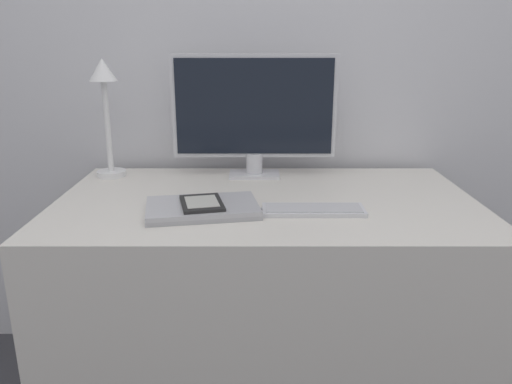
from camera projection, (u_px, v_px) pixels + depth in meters
name	position (u px, v px, depth m)	size (l,w,h in m)	color
wall_back	(262.00, 48.00, 1.85)	(3.60, 0.05, 2.40)	silver
desk	(264.00, 306.00, 1.67)	(1.30, 0.76, 0.76)	silver
monitor	(252.00, 113.00, 1.75)	(0.58, 0.11, 0.43)	silver
keyboard	(312.00, 210.00, 1.43)	(0.29, 0.10, 0.01)	silver
laptop	(201.00, 208.00, 1.43)	(0.35, 0.25, 0.02)	#A3A3A8
ereader	(200.00, 203.00, 1.42)	(0.15, 0.18, 0.01)	black
desk_lamp	(103.00, 99.00, 1.73)	(0.10, 0.10, 0.41)	white
pen	(256.00, 211.00, 1.43)	(0.09, 0.12, 0.01)	silver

